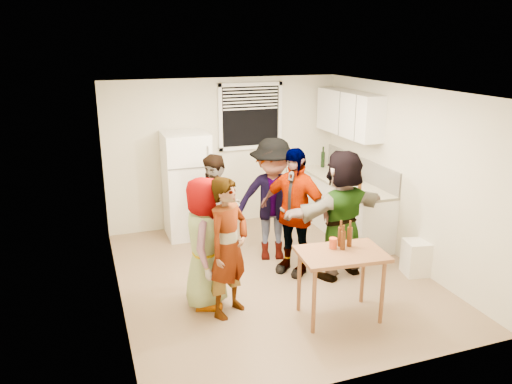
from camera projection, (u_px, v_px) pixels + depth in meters
name	position (u px, v px, depth m)	size (l,w,h in m)	color
room	(272.00, 276.00, 6.80)	(4.00, 4.50, 2.50)	beige
window	(251.00, 116.00, 8.39)	(1.12, 0.10, 1.06)	white
refrigerator	(187.00, 185.00, 8.01)	(0.70, 0.70, 1.70)	white
counter_lower	(343.00, 207.00, 8.25)	(0.60, 2.20, 0.86)	white
countertop	(344.00, 181.00, 8.12)	(0.64, 2.22, 0.04)	beige
backsplash	(360.00, 168.00, 8.15)	(0.03, 2.20, 0.36)	#A7A399
upper_cabinets	(349.00, 113.00, 8.03)	(0.34, 1.60, 0.70)	white
kettle	(337.00, 178.00, 8.25)	(0.23, 0.20, 0.20)	silver
paper_towel	(353.00, 185.00, 7.83)	(0.13, 0.13, 0.27)	white
wine_bottle	(323.00, 167.00, 8.93)	(0.07, 0.07, 0.28)	black
beer_bottle_counter	(359.00, 191.00, 7.51)	(0.06, 0.06, 0.22)	#47230C
blue_cup	(350.00, 192.00, 7.48)	(0.08, 0.08, 0.11)	#172DAE
picture_frame	(341.00, 167.00, 8.64)	(0.02, 0.18, 0.15)	gold
trash_bin	(416.00, 257.00, 6.81)	(0.33, 0.33, 0.48)	white
serving_table	(338.00, 316.00, 5.83)	(0.96, 0.64, 0.81)	brown
beer_bottle_table	(342.00, 249.00, 5.66)	(0.06, 0.06, 0.22)	#47230C
red_cup	(333.00, 248.00, 5.69)	(0.09, 0.09, 0.12)	#C5451D
guest_grey	(207.00, 303.00, 6.11)	(0.78, 1.60, 0.51)	gray
guest_stripe	(230.00, 312.00, 5.92)	(0.60, 1.66, 0.40)	#141933
guest_back_left	(218.00, 254.00, 7.50)	(0.74, 1.53, 0.58)	#543222
guest_back_right	(272.00, 257.00, 7.40)	(1.16, 1.79, 0.66)	#3F3F44
guest_black	(292.00, 271.00, 6.96)	(1.03, 1.76, 0.43)	black
guest_orange	(339.00, 274.00, 6.86)	(1.63, 1.75, 0.52)	#C9654C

